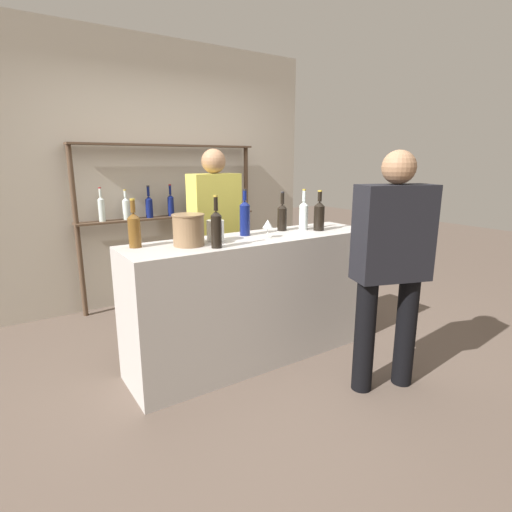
{
  "coord_description": "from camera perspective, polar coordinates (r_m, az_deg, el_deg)",
  "views": [
    {
      "loc": [
        -1.65,
        -2.48,
        1.55
      ],
      "look_at": [
        0.0,
        0.0,
        0.84
      ],
      "focal_mm": 28.0,
      "sensor_mm": 36.0,
      "label": 1
    }
  ],
  "objects": [
    {
      "name": "cork_jar",
      "position": [
        2.88,
        -5.82,
        3.59
      ],
      "size": [
        0.12,
        0.12,
        0.15
      ],
      "color": "silver",
      "rests_on": "bar_counter"
    },
    {
      "name": "wine_glass",
      "position": [
        2.99,
        1.69,
        4.54
      ],
      "size": [
        0.08,
        0.08,
        0.14
      ],
      "color": "silver",
      "rests_on": "bar_counter"
    },
    {
      "name": "server_behind_counter",
      "position": [
        3.71,
        -5.87,
        4.32
      ],
      "size": [
        0.47,
        0.23,
        1.65
      ],
      "rotation": [
        0.0,
        0.0,
        -1.52
      ],
      "color": "brown",
      "rests_on": "ground_plane"
    },
    {
      "name": "back_shelf",
      "position": [
        4.5,
        -12.03,
        7.87
      ],
      "size": [
        2.0,
        0.18,
        1.71
      ],
      "color": "#4C3828",
      "rests_on": "ground_plane"
    },
    {
      "name": "counter_bottle_0",
      "position": [
        2.77,
        -17.0,
        3.74
      ],
      "size": [
        0.08,
        0.08,
        0.33
      ],
      "color": "brown",
      "rests_on": "bar_counter"
    },
    {
      "name": "ice_bucket",
      "position": [
        2.75,
        -9.61,
        3.69
      ],
      "size": [
        0.22,
        0.22,
        0.22
      ],
      "color": "#846647",
      "rests_on": "bar_counter"
    },
    {
      "name": "ground_plane",
      "position": [
        3.36,
        0.0,
        -14.01
      ],
      "size": [
        16.0,
        16.0,
        0.0
      ],
      "primitive_type": "plane",
      "color": "brown"
    },
    {
      "name": "counter_bottle_5",
      "position": [
        3.08,
        -1.6,
        5.58
      ],
      "size": [
        0.08,
        0.08,
        0.36
      ],
      "color": "#0F1956",
      "rests_on": "bar_counter"
    },
    {
      "name": "counter_bottle_3",
      "position": [
        3.35,
        9.01,
        5.81
      ],
      "size": [
        0.09,
        0.09,
        0.33
      ],
      "color": "black",
      "rests_on": "bar_counter"
    },
    {
      "name": "back_wall",
      "position": [
        4.65,
        -13.12,
        11.32
      ],
      "size": [
        3.63,
        0.12,
        2.8
      ],
      "primitive_type": "cube",
      "color": "#B2A899",
      "rests_on": "ground_plane"
    },
    {
      "name": "counter_bottle_1",
      "position": [
        3.31,
        3.76,
        5.7
      ],
      "size": [
        0.08,
        0.08,
        0.32
      ],
      "color": "black",
      "rests_on": "bar_counter"
    },
    {
      "name": "counter_bottle_4",
      "position": [
        2.65,
        -5.69,
        4.01
      ],
      "size": [
        0.07,
        0.07,
        0.35
      ],
      "color": "black",
      "rests_on": "bar_counter"
    },
    {
      "name": "customer_right",
      "position": [
        2.76,
        18.8,
        -0.19
      ],
      "size": [
        0.54,
        0.37,
        1.61
      ],
      "rotation": [
        0.0,
        0.0,
        1.23
      ],
      "color": "black",
      "rests_on": "ground_plane"
    },
    {
      "name": "bar_counter",
      "position": [
        3.16,
        0.0,
        -6.08
      ],
      "size": [
        2.03,
        0.54,
        0.98
      ],
      "primitive_type": "cube",
      "color": "#B7B2AD",
      "rests_on": "ground_plane"
    },
    {
      "name": "counter_bottle_2",
      "position": [
        3.36,
        6.81,
        5.91
      ],
      "size": [
        0.07,
        0.07,
        0.34
      ],
      "color": "silver",
      "rests_on": "bar_counter"
    }
  ]
}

